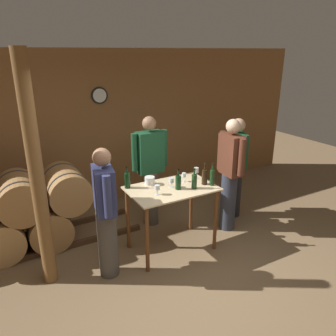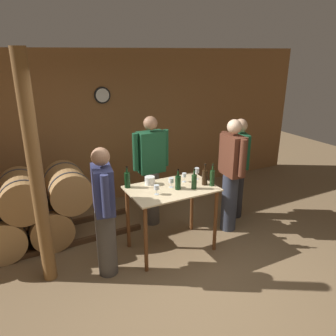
{
  "view_description": "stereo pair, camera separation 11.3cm",
  "coord_description": "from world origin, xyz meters",
  "px_view_note": "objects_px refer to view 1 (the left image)",
  "views": [
    {
      "loc": [
        -1.78,
        -2.62,
        2.65
      ],
      "look_at": [
        0.2,
        0.97,
        1.18
      ],
      "focal_mm": 35.0,
      "sensor_mm": 36.0,
      "label": 1
    },
    {
      "loc": [
        -1.68,
        -2.67,
        2.65
      ],
      "look_at": [
        0.2,
        0.97,
        1.18
      ],
      "focal_mm": 35.0,
      "sensor_mm": 36.0,
      "label": 2
    }
  ],
  "objects_px": {
    "person_visitor_bearded": "(150,169)",
    "wine_bottle_center": "(194,181)",
    "wooden_post": "(37,177)",
    "wine_glass_near_center": "(171,181)",
    "wine_bottle_far_left": "(127,180)",
    "ice_bucket": "(149,181)",
    "wine_glass_far_side": "(196,171)",
    "wine_bottle_left": "(178,182)",
    "person_visitor_with_scarf": "(230,173)",
    "wine_bottle_right": "(205,176)",
    "person_host": "(106,212)",
    "person_visitor_near_door": "(236,166)",
    "wine_glass_near_right": "(184,175)",
    "wine_glass_near_left": "(157,188)",
    "wine_bottle_far_right": "(212,177)"
  },
  "relations": [
    {
      "from": "wine_glass_far_side",
      "to": "person_visitor_with_scarf",
      "type": "height_order",
      "value": "person_visitor_with_scarf"
    },
    {
      "from": "wine_bottle_left",
      "to": "person_host",
      "type": "bearing_deg",
      "value": -177.67
    },
    {
      "from": "wine_bottle_far_left",
      "to": "wine_glass_far_side",
      "type": "distance_m",
      "value": 1.0
    },
    {
      "from": "person_host",
      "to": "ice_bucket",
      "type": "bearing_deg",
      "value": 25.85
    },
    {
      "from": "wine_bottle_far_left",
      "to": "person_host",
      "type": "height_order",
      "value": "person_host"
    },
    {
      "from": "ice_bucket",
      "to": "wine_bottle_right",
      "type": "bearing_deg",
      "value": -28.11
    },
    {
      "from": "person_visitor_bearded",
      "to": "person_host",
      "type": "bearing_deg",
      "value": -138.36
    },
    {
      "from": "wine_glass_near_center",
      "to": "person_host",
      "type": "distance_m",
      "value": 0.99
    },
    {
      "from": "person_visitor_near_door",
      "to": "person_host",
      "type": "bearing_deg",
      "value": -168.31
    },
    {
      "from": "wooden_post",
      "to": "person_visitor_bearded",
      "type": "height_order",
      "value": "wooden_post"
    },
    {
      "from": "person_visitor_bearded",
      "to": "wine_bottle_center",
      "type": "bearing_deg",
      "value": -79.15
    },
    {
      "from": "wine_bottle_left",
      "to": "person_host",
      "type": "height_order",
      "value": "person_host"
    },
    {
      "from": "ice_bucket",
      "to": "wine_glass_far_side",
      "type": "bearing_deg",
      "value": -10.79
    },
    {
      "from": "ice_bucket",
      "to": "person_host",
      "type": "distance_m",
      "value": 0.85
    },
    {
      "from": "wine_bottle_far_right",
      "to": "wine_glass_near_center",
      "type": "bearing_deg",
      "value": 158.85
    },
    {
      "from": "wine_glass_far_side",
      "to": "wine_bottle_far_left",
      "type": "bearing_deg",
      "value": 170.38
    },
    {
      "from": "person_host",
      "to": "person_visitor_near_door",
      "type": "distance_m",
      "value": 2.42
    },
    {
      "from": "wine_glass_far_side",
      "to": "ice_bucket",
      "type": "bearing_deg",
      "value": 169.21
    },
    {
      "from": "wine_bottle_left",
      "to": "person_visitor_with_scarf",
      "type": "relative_size",
      "value": 0.16
    },
    {
      "from": "wine_glass_far_side",
      "to": "person_visitor_with_scarf",
      "type": "bearing_deg",
      "value": -4.67
    },
    {
      "from": "wine_bottle_far_right",
      "to": "wine_glass_near_center",
      "type": "distance_m",
      "value": 0.56
    },
    {
      "from": "wine_bottle_far_left",
      "to": "person_host",
      "type": "distance_m",
      "value": 0.63
    },
    {
      "from": "ice_bucket",
      "to": "person_visitor_near_door",
      "type": "relative_size",
      "value": 0.08
    },
    {
      "from": "wooden_post",
      "to": "wine_glass_near_center",
      "type": "height_order",
      "value": "wooden_post"
    },
    {
      "from": "wine_bottle_far_left",
      "to": "wine_bottle_right",
      "type": "bearing_deg",
      "value": -22.0
    },
    {
      "from": "person_host",
      "to": "wine_bottle_center",
      "type": "bearing_deg",
      "value": -1.82
    },
    {
      "from": "wine_bottle_far_right",
      "to": "person_host",
      "type": "height_order",
      "value": "person_host"
    },
    {
      "from": "person_visitor_bearded",
      "to": "wine_bottle_left",
      "type": "bearing_deg",
      "value": -90.98
    },
    {
      "from": "wine_bottle_far_left",
      "to": "person_visitor_bearded",
      "type": "distance_m",
      "value": 0.79
    },
    {
      "from": "wine_glass_far_side",
      "to": "person_visitor_bearded",
      "type": "height_order",
      "value": "person_visitor_bearded"
    },
    {
      "from": "wine_bottle_far_left",
      "to": "wine_glass_near_right",
      "type": "xyz_separation_m",
      "value": [
        0.77,
        -0.18,
        -0.02
      ]
    },
    {
      "from": "person_visitor_near_door",
      "to": "wine_bottle_far_left",
      "type": "bearing_deg",
      "value": -177.38
    },
    {
      "from": "wine_bottle_far_left",
      "to": "ice_bucket",
      "type": "bearing_deg",
      "value": -7.03
    },
    {
      "from": "wooden_post",
      "to": "wine_bottle_left",
      "type": "distance_m",
      "value": 1.73
    },
    {
      "from": "wine_bottle_right",
      "to": "wine_bottle_left",
      "type": "bearing_deg",
      "value": 175.75
    },
    {
      "from": "wine_glass_far_side",
      "to": "ice_bucket",
      "type": "height_order",
      "value": "wine_glass_far_side"
    },
    {
      "from": "wine_glass_near_right",
      "to": "wine_glass_far_side",
      "type": "relative_size",
      "value": 0.77
    },
    {
      "from": "wine_bottle_left",
      "to": "person_visitor_with_scarf",
      "type": "height_order",
      "value": "person_visitor_with_scarf"
    },
    {
      "from": "wine_bottle_right",
      "to": "wine_glass_near_left",
      "type": "distance_m",
      "value": 0.72
    },
    {
      "from": "wine_bottle_far_left",
      "to": "wine_glass_far_side",
      "type": "xyz_separation_m",
      "value": [
        0.98,
        -0.17,
        0.01
      ]
    },
    {
      "from": "wine_bottle_far_left",
      "to": "person_visitor_bearded",
      "type": "bearing_deg",
      "value": 41.33
    },
    {
      "from": "wine_bottle_left",
      "to": "person_visitor_near_door",
      "type": "xyz_separation_m",
      "value": [
        1.36,
        0.45,
        -0.15
      ]
    },
    {
      "from": "wine_bottle_left",
      "to": "wine_glass_near_center",
      "type": "relative_size",
      "value": 2.07
    },
    {
      "from": "wine_bottle_left",
      "to": "wine_glass_near_left",
      "type": "bearing_deg",
      "value": -176.21
    },
    {
      "from": "wooden_post",
      "to": "wine_bottle_center",
      "type": "distance_m",
      "value": 1.93
    },
    {
      "from": "wine_bottle_far_left",
      "to": "wine_glass_near_center",
      "type": "distance_m",
      "value": 0.58
    },
    {
      "from": "wine_bottle_far_left",
      "to": "wine_glass_near_center",
      "type": "bearing_deg",
      "value": -27.06
    },
    {
      "from": "wine_glass_near_right",
      "to": "person_visitor_near_door",
      "type": "xyz_separation_m",
      "value": [
        1.16,
        0.26,
        -0.14
      ]
    },
    {
      "from": "wine_glass_far_side",
      "to": "person_visitor_near_door",
      "type": "relative_size",
      "value": 0.1
    },
    {
      "from": "wine_bottle_far_right",
      "to": "wine_glass_near_center",
      "type": "height_order",
      "value": "wine_bottle_far_right"
    }
  ]
}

